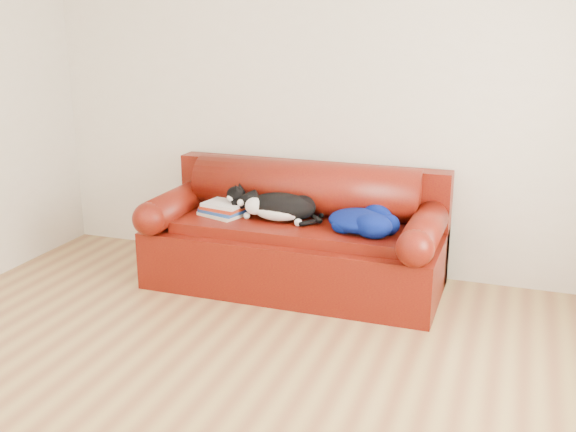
{
  "coord_description": "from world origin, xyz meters",
  "views": [
    {
      "loc": [
        1.45,
        -2.87,
        1.9
      ],
      "look_at": [
        -0.05,
        1.35,
        0.57
      ],
      "focal_mm": 42.0,
      "sensor_mm": 36.0,
      "label": 1
    }
  ],
  "objects_px": {
    "blanket": "(363,220)",
    "book_stack": "(224,209)",
    "cat": "(280,208)",
    "sofa_base": "(295,255)"
  },
  "relations": [
    {
      "from": "cat",
      "to": "blanket",
      "type": "bearing_deg",
      "value": -13.6
    },
    {
      "from": "blanket",
      "to": "book_stack",
      "type": "bearing_deg",
      "value": 179.62
    },
    {
      "from": "book_stack",
      "to": "blanket",
      "type": "bearing_deg",
      "value": -0.38
    },
    {
      "from": "sofa_base",
      "to": "cat",
      "type": "xyz_separation_m",
      "value": [
        -0.1,
        -0.04,
        0.36
      ]
    },
    {
      "from": "book_stack",
      "to": "cat",
      "type": "bearing_deg",
      "value": 2.46
    },
    {
      "from": "book_stack",
      "to": "cat",
      "type": "relative_size",
      "value": 0.52
    },
    {
      "from": "sofa_base",
      "to": "blanket",
      "type": "bearing_deg",
      "value": -6.85
    },
    {
      "from": "cat",
      "to": "blanket",
      "type": "height_order",
      "value": "cat"
    },
    {
      "from": "cat",
      "to": "book_stack",
      "type": "bearing_deg",
      "value": 171.27
    },
    {
      "from": "book_stack",
      "to": "cat",
      "type": "height_order",
      "value": "cat"
    }
  ]
}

